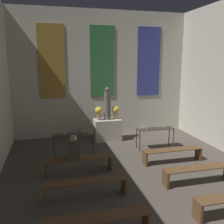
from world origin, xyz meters
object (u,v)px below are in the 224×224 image
(altar, at_px, (107,130))
(pew_back_left, at_px, (79,162))
(flower_vase_right, at_px, (116,111))
(statue, at_px, (107,105))
(pew_third_right, at_px, (198,172))
(person_seated, at_px, (73,148))
(candle_rack_left, at_px, (74,137))
(candle_rack_right, at_px, (155,131))
(flower_vase_left, at_px, (99,112))
(pew_second_left, at_px, (98,222))
(pew_third_left, at_px, (86,185))
(pew_back_right, at_px, (173,153))

(altar, relative_size, pew_back_left, 0.56)
(altar, xyz_separation_m, flower_vase_right, (0.36, 0.00, 0.80))
(statue, distance_m, pew_third_right, 4.77)
(statue, distance_m, person_seated, 3.41)
(candle_rack_left, xyz_separation_m, candle_rack_right, (3.10, 0.00, 0.00))
(flower_vase_left, bearing_deg, person_seated, -115.05)
(statue, distance_m, pew_back_left, 3.47)
(candle_rack_left, distance_m, pew_second_left, 4.44)
(flower_vase_left, bearing_deg, statue, 0.00)
(pew_third_left, bearing_deg, pew_back_left, 90.00)
(flower_vase_right, xyz_separation_m, pew_third_left, (-1.92, -4.34, -0.92))
(altar, bearing_deg, pew_second_left, -104.90)
(altar, height_order, flower_vase_left, flower_vase_left)
(altar, relative_size, statue, 0.83)
(statue, relative_size, pew_back_left, 0.68)
(statue, relative_size, pew_third_right, 0.68)
(pew_third_left, bearing_deg, candle_rack_right, 43.44)
(flower_vase_left, bearing_deg, pew_second_left, -101.50)
(pew_back_left, height_order, person_seated, person_seated)
(statue, relative_size, flower_vase_right, 2.43)
(flower_vase_left, relative_size, pew_back_left, 0.28)
(pew_third_left, bearing_deg, candle_rack_left, 90.02)
(altar, height_order, pew_third_right, altar)
(pew_second_left, relative_size, pew_third_left, 1.00)
(statue, height_order, candle_rack_right, statue)
(pew_third_left, relative_size, pew_third_right, 1.00)
(flower_vase_right, height_order, pew_third_right, flower_vase_right)
(pew_back_right, distance_m, person_seated, 3.28)
(pew_third_left, distance_m, pew_third_right, 3.10)
(flower_vase_right, height_order, candle_rack_left, flower_vase_right)
(statue, relative_size, candle_rack_right, 0.94)
(pew_third_left, bearing_deg, altar, 70.35)
(pew_second_left, bearing_deg, pew_back_left, 90.00)
(pew_third_right, bearing_deg, pew_second_left, -154.39)
(pew_second_left, relative_size, pew_third_right, 1.00)
(statue, bearing_deg, pew_back_left, -118.50)
(altar, height_order, candle_rack_left, candle_rack_left)
(candle_rack_right, height_order, pew_third_left, candle_rack_right)
(pew_third_right, distance_m, pew_back_left, 3.44)
(flower_vase_left, height_order, pew_back_right, flower_vase_left)
(candle_rack_right, bearing_deg, statue, 137.80)
(flower_vase_left, xyz_separation_m, candle_rack_right, (1.92, -1.41, -0.58))
(candle_rack_right, bearing_deg, pew_second_left, -125.04)
(person_seated, bearing_deg, altar, 59.25)
(pew_back_left, bearing_deg, candle_rack_left, 90.03)
(pew_back_left, bearing_deg, statue, 61.50)
(pew_back_right, height_order, person_seated, person_seated)
(flower_vase_right, xyz_separation_m, pew_second_left, (-1.92, -5.83, -0.92))
(pew_third_right, xyz_separation_m, pew_back_right, (0.00, 1.49, 0.00))
(altar, height_order, pew_back_left, altar)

